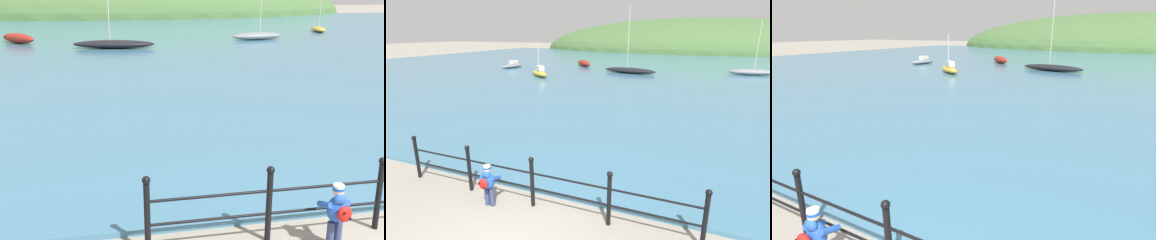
% 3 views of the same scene
% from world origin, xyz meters
% --- Properties ---
extents(water, '(80.00, 60.00, 0.10)m').
position_xyz_m(water, '(0.00, 32.00, 0.05)').
color(water, teal).
rests_on(water, ground).
extents(far_hillside, '(70.03, 38.52, 13.85)m').
position_xyz_m(far_hillside, '(0.00, 70.05, 0.00)').
color(far_hillside, '#476B38').
rests_on(far_hillside, ground).
extents(iron_railing, '(7.37, 0.12, 1.21)m').
position_xyz_m(iron_railing, '(-0.22, 1.50, 0.64)').
color(iron_railing, black).
rests_on(iron_railing, ground).
extents(child_in_coat, '(0.40, 0.54, 1.00)m').
position_xyz_m(child_in_coat, '(-1.14, 1.11, 0.61)').
color(child_in_coat, navy).
rests_on(child_in_coat, ground).
extents(boat_white_sailboat, '(5.28, 2.24, 6.14)m').
position_xyz_m(boat_white_sailboat, '(-3.56, 24.63, 0.38)').
color(boat_white_sailboat, black).
rests_on(boat_white_sailboat, water).
extents(boat_green_fishing, '(2.98, 3.28, 0.66)m').
position_xyz_m(boat_green_fishing, '(-9.94, 28.77, 0.43)').
color(boat_green_fishing, maroon).
rests_on(boat_green_fishing, water).
extents(boat_red_dinghy, '(4.00, 1.62, 4.81)m').
position_xyz_m(boat_red_dinghy, '(6.96, 27.62, 0.39)').
color(boat_red_dinghy, gray).
rests_on(boat_red_dinghy, water).
extents(boat_blue_hull, '(1.42, 3.15, 0.75)m').
position_xyz_m(boat_blue_hull, '(-16.60, 24.21, 0.34)').
color(boat_blue_hull, gray).
rests_on(boat_blue_hull, water).
extents(boat_nearest_quay, '(2.90, 2.66, 2.98)m').
position_xyz_m(boat_nearest_quay, '(-10.41, 19.44, 0.41)').
color(boat_nearest_quay, gold).
rests_on(boat_nearest_quay, water).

